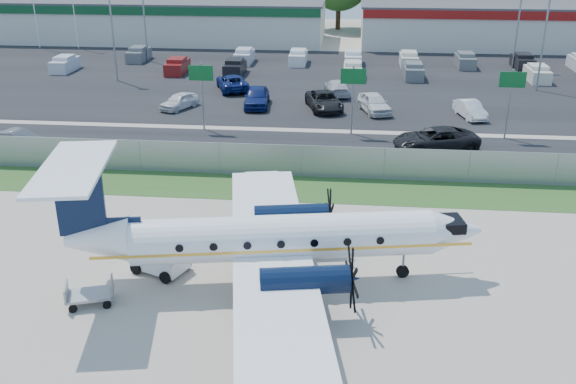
{
  "coord_description": "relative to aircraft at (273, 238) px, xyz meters",
  "views": [
    {
      "loc": [
        2.79,
        -22.41,
        14.25
      ],
      "look_at": [
        0.0,
        6.0,
        2.3
      ],
      "focal_mm": 40.0,
      "sensor_mm": 36.0,
      "label": 1
    }
  ],
  "objects": [
    {
      "name": "perimeter_fence",
      "position": [
        0.16,
        12.64,
        -1.16
      ],
      "size": [
        120.0,
        0.06,
        1.99
      ],
      "color": "gray",
      "rests_on": "ground"
    },
    {
      "name": "light_pole_ne",
      "position": [
        20.16,
        36.64,
        3.07
      ],
      "size": [
        0.9,
        0.35,
        9.09
      ],
      "color": "gray",
      "rests_on": "ground"
    },
    {
      "name": "far_parking_rows",
      "position": [
        0.16,
        43.64,
        -2.16
      ],
      "size": [
        56.0,
        10.0,
        1.6
      ],
      "primitive_type": null,
      "color": "gray",
      "rests_on": "ground"
    },
    {
      "name": "parked_car_f",
      "position": [
        -7.91,
        34.02,
        -2.16
      ],
      "size": [
        4.08,
        5.84,
        1.48
      ],
      "primitive_type": "imported",
      "rotation": [
        0.0,
        0.0,
        3.48
      ],
      "color": "navy",
      "rests_on": "ground"
    },
    {
      "name": "parked_car_c",
      "position": [
        0.87,
        28.14,
        -2.16
      ],
      "size": [
        3.71,
        5.75,
        1.47
      ],
      "primitive_type": "imported",
      "rotation": [
        0.0,
        0.0,
        0.26
      ],
      "color": "black",
      "rests_on": "ground"
    },
    {
      "name": "cone_starboard_wing",
      "position": [
        -5.23,
        13.33,
        -1.93
      ],
      "size": [
        0.34,
        0.34,
        0.48
      ],
      "color": "#E45807",
      "rests_on": "ground"
    },
    {
      "name": "pushback_tug",
      "position": [
        -5.0,
        0.44,
        -1.57
      ],
      "size": [
        2.64,
        2.34,
        1.23
      ],
      "color": "white",
      "rests_on": "ground"
    },
    {
      "name": "light_pole_nw",
      "position": [
        -19.84,
        36.64,
        3.07
      ],
      "size": [
        0.9,
        0.35,
        9.09
      ],
      "color": "gray",
      "rests_on": "ground"
    },
    {
      "name": "sign_mid",
      "position": [
        3.16,
        21.55,
        1.45
      ],
      "size": [
        1.8,
        0.26,
        5.0
      ],
      "color": "gray",
      "rests_on": "ground"
    },
    {
      "name": "parked_car_b",
      "position": [
        -4.83,
        28.53,
        -2.16
      ],
      "size": [
        2.32,
        5.05,
        1.68
      ],
      "primitive_type": "imported",
      "rotation": [
        0.0,
        0.0,
        0.07
      ],
      "color": "navy",
      "rests_on": "ground"
    },
    {
      "name": "grass_verge",
      "position": [
        0.16,
        10.64,
        -2.15
      ],
      "size": [
        170.0,
        4.0,
        0.02
      ],
      "primitive_type": "cube",
      "color": "#2D561E",
      "rests_on": "ground"
    },
    {
      "name": "flagpole_west",
      "position": [
        -35.77,
        53.64,
        3.48
      ],
      "size": [
        1.06,
        0.12,
        10.0
      ],
      "color": "white",
      "rests_on": "ground"
    },
    {
      "name": "flagpole_east",
      "position": [
        -30.77,
        53.64,
        3.48
      ],
      "size": [
        1.06,
        0.12,
        10.0
      ],
      "color": "white",
      "rests_on": "ground"
    },
    {
      "name": "access_road",
      "position": [
        0.16,
        17.64,
        -2.15
      ],
      "size": [
        170.0,
        8.0,
        0.02
      ],
      "primitive_type": "cube",
      "color": "black",
      "rests_on": "ground"
    },
    {
      "name": "sign_left",
      "position": [
        -7.84,
        21.55,
        1.45
      ],
      "size": [
        1.8,
        0.26,
        5.0
      ],
      "color": "gray",
      "rests_on": "ground"
    },
    {
      "name": "light_pole_sw",
      "position": [
        -19.84,
        46.64,
        3.07
      ],
      "size": [
        0.9,
        0.35,
        9.09
      ],
      "color": "gray",
      "rests_on": "ground"
    },
    {
      "name": "light_pole_se",
      "position": [
        20.16,
        46.64,
        3.07
      ],
      "size": [
        0.9,
        0.35,
        9.09
      ],
      "color": "gray",
      "rests_on": "ground"
    },
    {
      "name": "parked_car_a",
      "position": [
        -11.17,
        27.22,
        -2.16
      ],
      "size": [
        3.03,
        4.16,
        1.32
      ],
      "primitive_type": "imported",
      "rotation": [
        0.0,
        0.0,
        -0.43
      ],
      "color": "silver",
      "rests_on": "ground"
    },
    {
      "name": "parked_car_d",
      "position": [
        4.97,
        27.68,
        -2.16
      ],
      "size": [
        3.09,
        4.91,
        1.56
      ],
      "primitive_type": "imported",
      "rotation": [
        0.0,
        0.0,
        0.29
      ],
      "color": "silver",
      "rests_on": "ground"
    },
    {
      "name": "baggage_cart_far",
      "position": [
        -7.21,
        -2.38,
        -1.7
      ],
      "size": [
        2.13,
        1.66,
        0.98
      ],
      "color": "gray",
      "rests_on": "ground"
    },
    {
      "name": "road_car_west",
      "position": [
        -19.17,
        15.58,
        -2.16
      ],
      "size": [
        4.53,
        2.43,
        1.42
      ],
      "primitive_type": "imported",
      "rotation": [
        0.0,
        0.0,
        1.34
      ],
      "color": "#595B5E",
      "rests_on": "ground"
    },
    {
      "name": "building_west",
      "position": [
        -23.84,
        60.62,
        0.47
      ],
      "size": [
        46.4,
        12.4,
        5.24
      ],
      "color": "silver",
      "rests_on": "ground"
    },
    {
      "name": "sign_right",
      "position": [
        14.16,
        21.55,
        1.45
      ],
      "size": [
        1.8,
        0.26,
        5.0
      ],
      "color": "gray",
      "rests_on": "ground"
    },
    {
      "name": "ground",
      "position": [
        0.16,
        -1.36,
        -2.16
      ],
      "size": [
        170.0,
        170.0,
        0.0
      ],
      "primitive_type": "plane",
      "color": "#B4A998",
      "rests_on": "ground"
    },
    {
      "name": "parked_car_g",
      "position": [
        1.79,
        33.23,
        -2.16
      ],
      "size": [
        2.67,
        4.99,
        1.38
      ],
      "primitive_type": "imported",
      "rotation": [
        0.0,
        0.0,
        3.3
      ],
      "color": "silver",
      "rests_on": "ground"
    },
    {
      "name": "parking_lot",
      "position": [
        0.16,
        38.64,
        -2.15
      ],
      "size": [
        170.0,
        32.0,
        0.02
      ],
      "primitive_type": "cube",
      "color": "black",
      "rests_on": "ground"
    },
    {
      "name": "parked_car_e",
      "position": [
        12.54,
        26.89,
        -2.16
      ],
      "size": [
        2.32,
        4.27,
        1.33
      ],
      "primitive_type": "imported",
      "rotation": [
        0.0,
        0.0,
        0.24
      ],
      "color": "silver",
      "rests_on": "ground"
    },
    {
      "name": "aircraft",
      "position": [
        0.0,
        0.0,
        0.0
      ],
      "size": [
        18.32,
        17.97,
        5.59
      ],
      "color": "white",
      "rests_on": "ground"
    },
    {
      "name": "road_car_mid",
      "position": [
        8.85,
        18.32,
        -2.16
      ],
      "size": [
        6.22,
        3.97,
        1.6
      ],
      "primitive_type": "imported",
      "rotation": [
        0.0,
        0.0,
        -1.32
      ],
      "color": "black",
      "rests_on": "ground"
    },
    {
      "name": "building_east",
      "position": [
        26.16,
        60.62,
        0.47
      ],
      "size": [
        44.4,
        12.4,
        5.24
      ],
      "color": "silver",
      "rests_on": "ground"
    },
    {
      "name": "tree_line",
      "position": [
        0.16,
        72.64,
        -2.16
      ],
      "size": [
        112.0,
        6.0,
        14.0
      ],
      "primitive_type": null,
      "color": "#22591A",
      "rests_on": "ground"
    }
  ]
}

